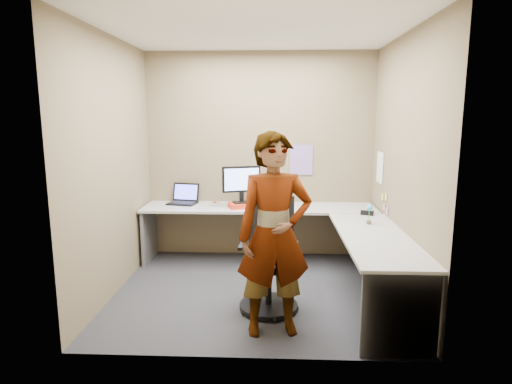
{
  "coord_description": "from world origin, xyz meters",
  "views": [
    {
      "loc": [
        0.19,
        -4.37,
        1.88
      ],
      "look_at": [
        -0.01,
        0.25,
        1.05
      ],
      "focal_mm": 30.0,
      "sensor_mm": 36.0,
      "label": 1
    }
  ],
  "objects_px": {
    "person": "(274,235)",
    "office_chair": "(269,264)",
    "desk": "(295,230)",
    "monitor": "(241,181)"
  },
  "relations": [
    {
      "from": "desk",
      "to": "person",
      "type": "bearing_deg",
      "value": -100.79
    },
    {
      "from": "office_chair",
      "to": "person",
      "type": "bearing_deg",
      "value": -79.04
    },
    {
      "from": "desk",
      "to": "office_chair",
      "type": "distance_m",
      "value": 0.83
    },
    {
      "from": "monitor",
      "to": "person",
      "type": "distance_m",
      "value": 1.84
    },
    {
      "from": "desk",
      "to": "office_chair",
      "type": "xyz_separation_m",
      "value": [
        -0.28,
        -0.76,
        -0.15
      ]
    },
    {
      "from": "monitor",
      "to": "office_chair",
      "type": "distance_m",
      "value": 1.49
    },
    {
      "from": "desk",
      "to": "person",
      "type": "relative_size",
      "value": 1.7
    },
    {
      "from": "desk",
      "to": "monitor",
      "type": "distance_m",
      "value": 0.97
    },
    {
      "from": "person",
      "to": "monitor",
      "type": "bearing_deg",
      "value": 92.46
    },
    {
      "from": "person",
      "to": "office_chair",
      "type": "bearing_deg",
      "value": 84.64
    }
  ]
}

